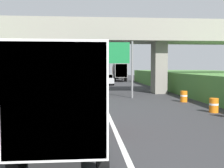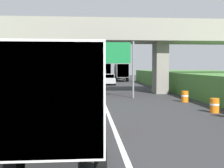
% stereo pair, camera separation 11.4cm
% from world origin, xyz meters
% --- Properties ---
extents(lane_centre_stripe, '(0.20, 96.64, 0.01)m').
position_xyz_m(lane_centre_stripe, '(0.00, 28.32, 0.00)').
color(lane_centre_stripe, white).
rests_on(lane_centre_stripe, ground).
extents(overpass_bridge, '(40.00, 4.80, 7.66)m').
position_xyz_m(overpass_bridge, '(0.00, 35.40, 5.77)').
color(overpass_bridge, gray).
rests_on(overpass_bridge, ground).
extents(overhead_highway_sign, '(5.88, 0.18, 5.16)m').
position_xyz_m(overhead_highway_sign, '(0.00, 30.91, 3.79)').
color(overhead_highway_sign, slate).
rests_on(overhead_highway_sign, ground).
extents(truck_orange, '(2.44, 7.30, 3.44)m').
position_xyz_m(truck_orange, '(5.11, 61.18, 1.93)').
color(truck_orange, black).
rests_on(truck_orange, ground).
extents(truck_red, '(2.44, 7.30, 3.44)m').
position_xyz_m(truck_red, '(-1.93, 14.81, 1.93)').
color(truck_red, black).
rests_on(truck_red, ground).
extents(truck_black, '(2.44, 7.30, 3.44)m').
position_xyz_m(truck_black, '(1.74, 61.99, 1.93)').
color(truck_black, black).
rests_on(truck_black, ground).
extents(car_silver, '(1.86, 4.10, 1.72)m').
position_xyz_m(car_silver, '(1.92, 49.54, 0.86)').
color(car_silver, '#B2B5B7').
rests_on(car_silver, ground).
extents(construction_barrel_3, '(0.57, 0.57, 0.90)m').
position_xyz_m(construction_barrel_3, '(6.64, 22.32, 0.46)').
color(construction_barrel_3, orange).
rests_on(construction_barrel_3, ground).
extents(construction_barrel_4, '(0.57, 0.57, 0.90)m').
position_xyz_m(construction_barrel_4, '(6.57, 27.61, 0.46)').
color(construction_barrel_4, orange).
rests_on(construction_barrel_4, ground).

